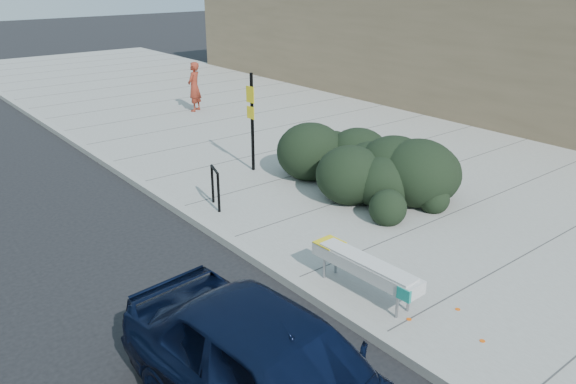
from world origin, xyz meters
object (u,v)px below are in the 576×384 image
Objects in this scene: bench at (365,267)px; sedan_navy at (278,376)px; bike_rack at (215,184)px; sign_post at (252,116)px; pedestrian at (194,87)px.

sedan_navy is at bearing -157.03° from bench.
bench is 0.46× the size of sedan_navy.
bench is at bearing -71.96° from bike_rack.
bench is 3.06m from sedan_navy.
sign_post is 1.41× the size of pedestrian.
sedan_navy is at bearing -97.14° from bike_rack.
bike_rack is at bearing 87.55° from bench.
bike_rack is 0.51× the size of pedestrian.
sedan_navy is (-4.87, -7.34, -0.82)m from sign_post.
pedestrian is (7.05, 14.08, 0.27)m from sedan_navy.
pedestrian is at bearing 68.42° from sign_post.
sign_post is at bearing 39.01° from pedestrian.
sedan_navy is (-2.77, -1.29, 0.13)m from bench.
bike_rack is at bearing 58.76° from sedan_navy.
sign_post is at bearing 68.87° from bench.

